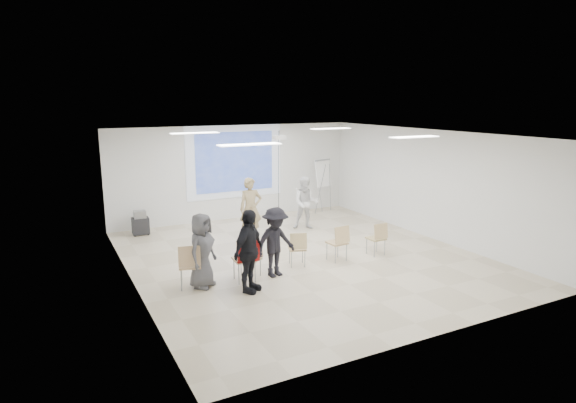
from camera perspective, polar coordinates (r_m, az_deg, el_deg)
name	(u,v)px	position (r m, az deg, el deg)	size (l,w,h in m)	color
floor	(303,259)	(11.89, 1.79, -6.86)	(8.00, 9.00, 0.10)	beige
ceiling	(304,132)	(11.27, 1.89, 8.22)	(8.00, 9.00, 0.10)	white
wall_back	(234,172)	(15.55, -6.38, 3.46)	(8.00, 0.10, 3.00)	silver
wall_left	(127,216)	(10.18, -18.50, -1.64)	(0.10, 9.00, 3.00)	silver
wall_right	(431,184)	(13.88, 16.61, 2.00)	(0.10, 9.00, 3.00)	silver
projection_halo	(235,162)	(15.44, -6.32, 4.71)	(3.20, 0.01, 2.30)	silver
projection_image	(235,162)	(15.43, -6.30, 4.71)	(2.60, 0.01, 1.90)	#314CA7
pedestal_table	(275,220)	(13.98, -1.55, -2.20)	(0.69, 0.69, 0.65)	white
player_left	(251,205)	(13.17, -4.46, -0.39)	(0.71, 0.48, 1.95)	tan
player_right	(306,200)	(14.25, 2.13, 0.15)	(0.84, 0.67, 1.73)	white
controller_left	(253,192)	(13.40, -4.19, 1.19)	(0.04, 0.12, 0.04)	silver
controller_right	(297,189)	(14.32, 1.02, 1.45)	(0.04, 0.11, 0.04)	white
chair_far_left	(190,263)	(10.00, -11.58, -7.12)	(0.55, 0.57, 0.94)	tan
chair_left_mid	(245,257)	(10.20, -5.07, -6.53)	(0.48, 0.51, 0.95)	tan
chair_left_inner	(252,256)	(10.51, -4.23, -6.46)	(0.46, 0.48, 0.79)	tan
chair_center	(298,246)	(11.09, 1.15, -5.32)	(0.50, 0.52, 0.83)	tan
chair_right_inner	(339,240)	(11.50, 6.05, -4.58)	(0.45, 0.48, 0.89)	tan
chair_right_far	(378,236)	(12.07, 10.60, -4.06)	(0.39, 0.42, 0.84)	tan
red_jacket	(248,251)	(10.03, -4.75, -5.88)	(0.47, 0.11, 0.45)	#A21613
laptop	(250,257)	(10.59, -4.50, -6.56)	(0.29, 0.21, 0.02)	black
audience_left	(249,245)	(9.57, -4.67, -5.19)	(1.13, 0.68, 1.94)	black
audience_mid	(275,238)	(10.40, -1.52, -4.31)	(1.13, 0.61, 1.74)	black
audience_outer	(202,246)	(9.98, -10.19, -5.22)	(0.85, 0.56, 1.74)	#55555A
flipchart_easel	(323,173)	(16.29, 4.17, 3.33)	(0.77, 0.60, 1.82)	gray
av_cart	(140,224)	(14.36, -17.09, -2.53)	(0.48, 0.40, 0.69)	black
ceiling_projector	(279,143)	(12.66, -1.05, 7.01)	(0.30, 0.25, 3.00)	white
fluor_panel_nw	(195,133)	(12.35, -10.97, 7.97)	(1.20, 0.30, 0.02)	white
fluor_panel_ne	(331,129)	(14.02, 5.07, 8.60)	(1.20, 0.30, 0.02)	white
fluor_panel_sw	(250,144)	(9.06, -4.59, 6.76)	(1.20, 0.30, 0.02)	white
fluor_panel_se	(414,137)	(11.22, 14.75, 7.41)	(1.20, 0.30, 0.02)	white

